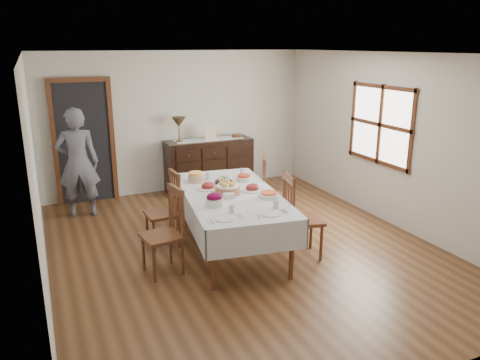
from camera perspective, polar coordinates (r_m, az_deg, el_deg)
name	(u,v)px	position (r m, az deg, el deg)	size (l,w,h in m)	color
ground	(243,248)	(6.53, 0.36, -8.25)	(6.00, 6.00, 0.00)	brown
room_shell	(221,126)	(6.37, -2.38, 6.58)	(5.02, 6.02, 2.65)	white
dining_table	(231,200)	(6.22, -1.12, -2.43)	(1.51, 2.50, 0.81)	silver
chair_left_near	(166,231)	(5.74, -9.01, -6.11)	(0.50, 0.50, 1.08)	#562D19
chair_left_far	(166,209)	(6.52, -9.03, -3.49)	(0.45, 0.45, 1.04)	#562D19
chair_right_near	(299,216)	(6.13, 7.21, -4.33)	(0.55, 0.55, 1.12)	#562D19
chair_right_far	(274,193)	(7.01, 4.16, -1.59)	(0.62, 0.62, 1.12)	#562D19
sideboard	(209,165)	(8.94, -3.80, 1.86)	(1.63, 0.59, 0.98)	black
person	(78,159)	(7.87, -19.19, 2.40)	(0.59, 0.38, 1.89)	#585965
bread_basket	(227,189)	(6.15, -1.54, -1.06)	(0.33, 0.33, 0.17)	#97583A
egg_basket	(224,181)	(6.59, -2.00, -0.15)	(0.25, 0.25, 0.10)	black
ham_platter_a	(208,187)	(6.38, -3.91, -0.82)	(0.33, 0.33, 0.11)	silver
ham_platter_b	(253,188)	(6.30, 1.54, -1.02)	(0.32, 0.32, 0.11)	silver
beet_bowl	(215,200)	(5.71, -3.11, -2.41)	(0.22, 0.22, 0.17)	silver
carrot_bowl	(244,178)	(6.75, 0.48, 0.27)	(0.22, 0.22, 0.09)	silver
pineapple_bowl	(196,177)	(6.71, -5.40, 0.35)	(0.22, 0.22, 0.14)	tan
casserole_dish	(269,195)	(6.03, 3.51, -1.81)	(0.26, 0.26, 0.07)	silver
butter_dish	(229,196)	(5.97, -1.35, -1.93)	(0.15, 0.11, 0.07)	silver
setting_left	(227,215)	(5.36, -1.62, -4.28)	(0.44, 0.31, 0.10)	silver
setting_right	(272,210)	(5.51, 3.89, -3.71)	(0.44, 0.31, 0.10)	silver
glass_far_a	(208,176)	(6.81, -3.92, 0.47)	(0.07, 0.07, 0.10)	silver
glass_far_b	(242,172)	(7.01, 0.29, 1.00)	(0.06, 0.06, 0.11)	silver
runner	(208,139)	(8.83, -3.86, 4.97)	(1.30, 0.35, 0.01)	silver
table_lamp	(179,123)	(8.59, -7.47, 6.93)	(0.26, 0.26, 0.46)	brown
picture_frame	(210,133)	(8.72, -3.67, 5.74)	(0.22, 0.08, 0.28)	beige
deco_bowl	(237,136)	(9.03, -0.40, 5.42)	(0.20, 0.20, 0.06)	#562D19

